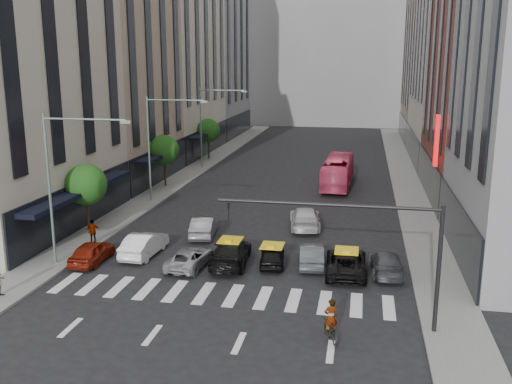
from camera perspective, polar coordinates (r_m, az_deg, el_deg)
The scene contains 32 objects.
ground at distance 29.32m, azimuth -4.12°, elevation -11.34°, with size 160.00×160.00×0.00m, color black.
sidewalk_left at distance 59.98m, azimuth -7.48°, elevation 1.39°, with size 3.00×96.00×0.15m, color slate.
sidewalk_right at distance 57.25m, azimuth 14.98°, elevation 0.49°, with size 3.00×96.00×0.15m, color slate.
building_left_a at distance 43.95m, azimuth -23.16°, elevation 14.53°, with size 8.00×18.00×28.00m, color beige.
building_left_b at distance 58.88m, azimuth -13.67°, elevation 12.61°, with size 8.00×16.00×24.00m, color tan.
building_left_c at distance 75.91m, azimuth -8.13°, elevation 17.40°, with size 8.00×20.00×36.00m, color beige.
building_left_d at distance 93.94m, azimuth -4.24°, elevation 14.80°, with size 8.00×18.00×30.00m, color gray.
building_right_b at distance 53.74m, azimuth 22.04°, elevation 13.10°, with size 8.00×18.00×26.00m, color brown.
building_right_d at distance 91.36m, azimuth 17.50°, elevation 13.67°, with size 8.00×18.00×28.00m, color tan.
building_far at distance 111.16m, azimuth 7.36°, elevation 16.00°, with size 30.00×10.00×36.00m, color gray.
tree_near at distance 41.28m, azimuth -16.62°, elevation 0.70°, with size 2.88×2.88×4.95m.
tree_mid at distance 55.72m, azimuth -9.15°, elevation 4.18°, with size 2.88×2.88×4.95m.
tree_far at distance 70.84m, azimuth -4.79°, elevation 6.17°, with size 2.88×2.88×4.95m.
streetlamp_near at distance 34.86m, azimuth -18.75°, elevation 2.13°, with size 5.38×0.25×9.00m.
streetlamp_mid at distance 49.23m, azimuth -9.67°, elevation 5.65°, with size 5.38×0.25×9.00m.
streetlamp_far at distance 64.38m, azimuth -4.73°, elevation 7.50°, with size 5.38×0.25×9.00m.
traffic_signal at distance 25.94m, azimuth 11.84°, elevation -4.32°, with size 10.10×0.20×6.00m.
liberty_sign at distance 46.53m, azimuth 17.61°, elevation 4.92°, with size 0.30×0.70×4.00m.
car_red at distance 36.35m, azimuth -16.08°, elevation -5.78°, with size 1.60×3.99×1.36m, color maroon.
car_white_front at distance 36.86m, azimuth -11.11°, elevation -5.13°, with size 1.58×4.52×1.49m, color white.
car_silver at distance 34.43m, azimuth -6.66°, elevation -6.57°, with size 1.94×4.21×1.17m, color #A7A8AD.
taxi_left at distance 34.64m, azimuth -2.56°, elevation -6.05°, with size 2.13×5.25×1.52m, color black.
taxi_center at distance 34.52m, azimuth 1.64°, elevation -6.38°, with size 1.44×3.59×1.22m, color black.
car_grey_mid at distance 34.69m, azimuth 5.57°, elevation -6.24°, with size 1.42×4.07×1.34m, color #44474D.
taxi_right at distance 33.61m, azimuth 9.00°, elevation -6.95°, with size 2.28×4.95×1.38m, color black.
car_grey_curb at distance 34.09m, azimuth 12.89°, elevation -6.93°, with size 1.78×4.37×1.27m, color #3C3F44.
car_row2_left at distance 40.27m, azimuth -5.23°, elevation -3.41°, with size 1.52×4.36×1.44m, color #939297.
car_row2_right at distance 42.19m, azimuth 4.92°, elevation -2.58°, with size 2.12×5.21×1.51m, color silver.
bus at distance 56.27m, azimuth 8.18°, elevation 2.03°, with size 2.45×10.46×2.91m, color #E0426B.
motorcycle at distance 26.07m, azimuth 7.46°, elevation -13.56°, with size 0.62×1.77×0.93m, color black.
rider at distance 25.51m, azimuth 7.55°, elevation -10.92°, with size 0.62×0.41×1.69m, color gray.
pedestrian_far at distance 39.57m, azimuth -16.00°, elevation -3.82°, with size 0.95×0.39×1.61m, color gray.
Camera 1 is at (6.97, -25.79, 12.10)m, focal length 40.00 mm.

